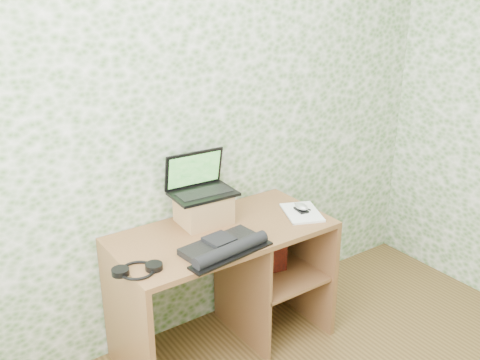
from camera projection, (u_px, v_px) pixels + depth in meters
wall_back at (191, 119)px, 2.92m from camera, size 3.50×0.00×3.50m
desk at (232, 267)px, 3.05m from camera, size 1.20×0.60×0.75m
riser at (204, 209)px, 2.95m from camera, size 0.28×0.24×0.16m
laptop at (200, 184)px, 2.93m from camera, size 0.36×0.26×0.23m
keyboard at (225, 247)px, 2.66m from camera, size 0.48×0.29×0.07m
headphones at (137, 270)px, 2.48m from camera, size 0.23×0.21×0.03m
notepad at (302, 213)px, 3.08m from camera, size 0.28×0.33×0.01m
mouse at (301, 208)px, 3.08m from camera, size 0.08×0.11×0.03m
pen at (303, 207)px, 3.13m from camera, size 0.02×0.13×0.01m
red_box at (267, 250)px, 3.12m from camera, size 0.25×0.12×0.28m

